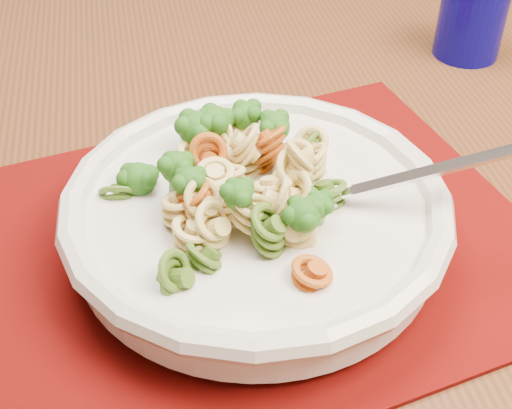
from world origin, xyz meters
TOP-DOWN VIEW (x-y plane):
  - dining_table at (-0.27, 0.28)m, footprint 1.67×1.42m
  - placemat at (-0.33, 0.21)m, footprint 0.49×0.42m
  - pasta_bowl at (-0.33, 0.20)m, footprint 0.28×0.28m
  - pasta_broccoli_heap at (-0.33, 0.20)m, footprint 0.24×0.24m
  - fork at (-0.29, 0.18)m, footprint 0.16×0.13m
  - tumbler at (0.03, 0.32)m, footprint 0.07×0.07m

SIDE VIEW (x-z plane):
  - dining_table at x=-0.27m, z-range 0.26..0.95m
  - placemat at x=-0.33m, z-range 0.69..0.70m
  - pasta_bowl at x=-0.33m, z-range 0.70..0.75m
  - tumbler at x=0.03m, z-range 0.69..0.78m
  - fork at x=-0.29m, z-range 0.70..0.78m
  - pasta_broccoli_heap at x=-0.33m, z-range 0.71..0.77m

